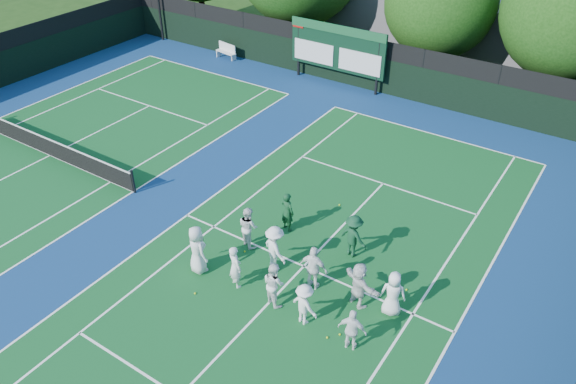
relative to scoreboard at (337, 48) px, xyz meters
The scene contains 29 objects.
ground 17.23m from the scoreboard, 65.78° to the right, with size 120.00×120.00×0.00m, color #1B3A0F.
court_apron 14.78m from the scoreboard, 86.03° to the right, with size 34.00×32.00×0.01m, color navy.
near_court 16.33m from the scoreboard, 64.32° to the right, with size 11.05×23.85×0.01m.
left_court 16.32m from the scoreboard, 115.60° to the right, with size 11.05×23.85×0.01m.
back_fence 1.38m from the scoreboard, 22.25° to the left, with size 34.00×0.08×3.00m.
scoreboard is the anchor object (origin of this frame).
clubhouse 9.80m from the scoreboard, 59.22° to the left, with size 18.00×6.00×4.00m, color slate.
tennis_net 16.26m from the scoreboard, 115.60° to the right, with size 11.30×0.10×1.10m.
bench 8.15m from the scoreboard, behind, with size 1.60×0.69×0.98m.
tree_c 6.34m from the scoreboard, 41.99° to the left, with size 6.25×6.25×7.63m.
tree_d 12.20m from the scoreboard, 19.61° to the left, with size 6.96×6.96×8.56m.
tennis_ball_0 18.49m from the scoreboard, 75.07° to the right, with size 0.07×0.07×0.07m, color #C9E51B.
tennis_ball_1 17.40m from the scoreboard, 52.49° to the right, with size 0.07×0.07×0.07m, color #C9E51B.
tennis_ball_2 19.48m from the scoreboard, 61.13° to the right, with size 0.07×0.07×0.07m, color #C9E51B.
tennis_ball_3 16.01m from the scoreboard, 72.38° to the right, with size 0.07×0.07×0.07m, color #C9E51B.
tennis_ball_4 12.53m from the scoreboard, 59.60° to the right, with size 0.07×0.07×0.07m, color #C9E51B.
tennis_ball_5 19.33m from the scoreboard, 60.00° to the right, with size 0.07×0.07×0.07m, color #C9E51B.
player_front_0 17.28m from the scoreboard, 76.37° to the right, with size 0.90×0.59×1.84m, color silver.
player_front_1 17.60m from the scoreboard, 71.40° to the right, with size 0.60×0.39×1.63m, color white.
player_front_2 18.09m from the scoreboard, 66.76° to the right, with size 0.78×0.61×1.60m, color white.
player_front_3 18.81m from the scoreboard, 63.40° to the right, with size 0.97×0.56×1.51m, color white.
player_front_4 19.71m from the scoreboard, 59.07° to the right, with size 0.88×0.37×1.51m, color white.
player_back_0 15.44m from the scoreboard, 72.36° to the right, with size 0.79×0.62×1.63m, color silver.
player_back_1 16.47m from the scoreboard, 67.79° to the right, with size 1.14×0.65×1.76m, color white.
player_back_2 17.23m from the scoreboard, 62.90° to the right, with size 0.99×0.41×1.70m, color white.
player_back_3 17.90m from the scoreboard, 58.12° to the right, with size 1.55×0.49×1.67m, color silver.
player_back_4 18.27m from the scoreboard, 54.86° to the right, with size 0.80×0.52×1.64m, color white.
coach_left 14.22m from the scoreboard, 67.85° to the right, with size 0.60×0.39×1.64m, color #103D1F.
coach_right 15.46m from the scoreboard, 58.17° to the right, with size 1.11×0.64×1.71m, color #103D22.
Camera 1 is at (7.77, -11.72, 13.25)m, focal length 35.00 mm.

